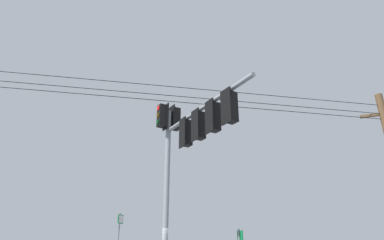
% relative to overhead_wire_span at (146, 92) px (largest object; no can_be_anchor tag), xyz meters
% --- Properties ---
extents(signal_mast_assembly, '(2.39, 4.91, 7.13)m').
position_rel_overhead_wire_span_xyz_m(signal_mast_assembly, '(-0.14, 1.91, -2.43)').
color(signal_mast_assembly, gray).
rests_on(signal_mast_assembly, ground).
extents(overhead_wire_span, '(14.51, 14.52, 1.26)m').
position_rel_overhead_wire_span_xyz_m(overhead_wire_span, '(0.00, 0.00, 0.00)').
color(overhead_wire_span, black).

